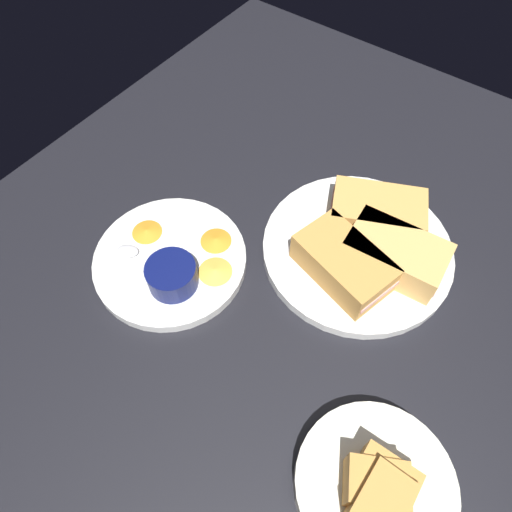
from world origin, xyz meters
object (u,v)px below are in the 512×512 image
sandwich_half_near (344,263)px  ramekin_light_gravy (172,275)px  spoon_by_gravy_ramekin (137,252)px  sandwich_half_far (395,254)px  spoon_by_dark_ramekin (355,241)px  ramekin_dark_sauce (386,212)px  sandwich_half_extra (377,212)px  bread_basket_rear (375,487)px  plate_sandwich_main (357,250)px  plate_chips_companion (170,260)px

sandwich_half_near → ramekin_light_gravy: size_ratio=2.17×
spoon_by_gravy_ramekin → sandwich_half_far: bearing=-146.4°
spoon_by_dark_ramekin → ramekin_dark_sauce: bearing=-104.3°
sandwich_half_extra → bread_basket_rear: size_ratio=0.88×
sandwich_half_near → sandwich_half_far: same height
sandwich_half_extra → ramekin_light_gravy: size_ratio=2.22×
ramekin_light_gravy → spoon_by_gravy_ramekin: bearing=-3.3°
ramekin_dark_sauce → plate_sandwich_main: bearing=83.8°
sandwich_half_near → bread_basket_rear: bread_basket_rear is taller
sandwich_half_near → spoon_by_dark_ramekin: 5.96cm
ramekin_light_gravy → bread_basket_rear: size_ratio=0.40×
plate_chips_companion → ramekin_light_gravy: bearing=140.2°
ramekin_dark_sauce → ramekin_light_gravy: (17.87, 25.95, -0.30)cm
plate_sandwich_main → sandwich_half_extra: size_ratio=1.81×
spoon_by_dark_ramekin → plate_chips_companion: 26.39cm
spoon_by_dark_ramekin → plate_chips_companion: bearing=41.8°
plate_sandwich_main → sandwich_half_extra: bearing=-87.2°
ramekin_dark_sauce → spoon_by_gravy_ramekin: (25.18, 25.53, -1.94)cm
plate_sandwich_main → spoon_by_dark_ramekin: bearing=-25.0°
bread_basket_rear → spoon_by_dark_ramekin: bearing=-56.7°
sandwich_half_far → ramekin_dark_sauce: 7.33cm
ramekin_light_gravy → ramekin_dark_sauce: bearing=-124.6°
sandwich_half_far → ramekin_light_gravy: size_ratio=2.05×
sandwich_half_far → spoon_by_dark_ramekin: size_ratio=1.39×
sandwich_half_extra → bread_basket_rear: bread_basket_rear is taller
ramekin_light_gravy → spoon_by_gravy_ramekin: size_ratio=0.72×
plate_sandwich_main → bread_basket_rear: size_ratio=1.59×
spoon_by_dark_ramekin → bread_basket_rear: bearing=123.3°
sandwich_half_near → sandwich_half_extra: size_ratio=0.98×
sandwich_half_extra → plate_sandwich_main: bearing=92.8°
sandwich_half_far → spoon_by_gravy_ramekin: bearing=33.6°
sandwich_half_extra → spoon_by_dark_ramekin: (0.54, 4.77, -2.04)cm
ramekin_light_gravy → bread_basket_rear: 34.46cm
sandwich_half_far → bread_basket_rear: 28.87cm
ramekin_dark_sauce → spoon_by_dark_ramekin: bearing=75.7°
plate_sandwich_main → spoon_by_gravy_ramekin: 31.34cm
spoon_by_gravy_ramekin → bread_basket_rear: (-41.17, 6.71, 0.59)cm
ramekin_dark_sauce → plate_chips_companion: bearing=47.8°
spoon_by_dark_ramekin → bread_basket_rear: size_ratio=0.58×
ramekin_dark_sauce → plate_chips_companion: 31.56cm
spoon_by_gravy_ramekin → sandwich_half_extra: bearing=-134.6°
sandwich_half_near → sandwich_half_extra: (0.50, -10.28, 0.00)cm
sandwich_half_extra → spoon_by_gravy_ramekin: sandwich_half_extra is taller
sandwich_half_far → sandwich_half_extra: (5.39, -4.89, 0.00)cm
sandwich_half_near → spoon_by_gravy_ramekin: (24.77, 14.34, -2.04)cm
plate_chips_companion → bread_basket_rear: 38.21cm
sandwich_half_extra → plate_chips_companion: 30.28cm
sandwich_half_extra → bread_basket_rear: (-16.90, 31.32, -1.45)cm
ramekin_dark_sauce → spoon_by_gravy_ramekin: ramekin_dark_sauce is taller
sandwich_half_extra → ramekin_dark_sauce: 1.30cm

